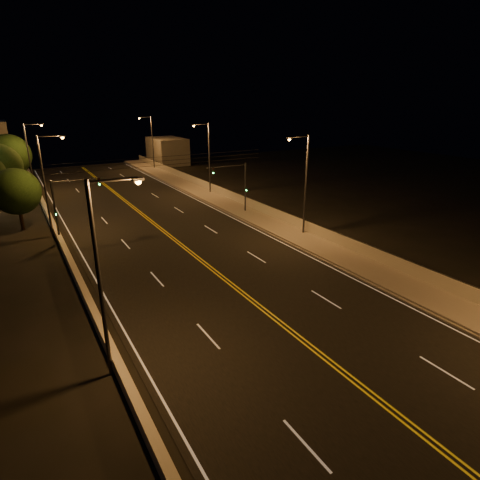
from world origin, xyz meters
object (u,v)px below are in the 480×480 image
streetlight_2 (208,154)px  traffic_signal_right (238,183)px  tree_0 (16,192)px  tree_3 (9,155)px  streetlight_4 (104,270)px  traffic_signal_left (66,202)px  streetlight_1 (304,180)px  streetlight_3 (151,139)px  streetlight_5 (47,180)px  streetlight_6 (31,155)px

streetlight_2 → traffic_signal_right: (-1.55, -11.26, -1.86)m
traffic_signal_right → tree_0: tree_0 is taller
tree_0 → tree_3: (0.14, 22.07, 1.11)m
streetlight_4 → tree_0: 28.76m
streetlight_2 → traffic_signal_left: bearing=-151.0°
traffic_signal_right → streetlight_2: bearing=82.2°
traffic_signal_right → traffic_signal_left: bearing=180.0°
streetlight_1 → streetlight_2: 21.38m
streetlight_2 → streetlight_3: bearing=90.0°
streetlight_5 → streetlight_2: bearing=23.0°
streetlight_5 → traffic_signal_right: bearing=-6.1°
streetlight_3 → tree_3: (-24.04, -7.78, -0.48)m
streetlight_5 → streetlight_6: size_ratio=1.00×
traffic_signal_right → tree_3: 36.13m
streetlight_5 → tree_3: streetlight_5 is taller
streetlight_6 → tree_0: size_ratio=1.53×
streetlight_2 → tree_3: streetlight_2 is taller
streetlight_5 → traffic_signal_right: streetlight_5 is taller
streetlight_1 → streetlight_4: 24.75m
traffic_signal_left → tree_3: tree_3 is taller
streetlight_3 → tree_0: bearing=-129.0°
streetlight_5 → traffic_signal_left: streetlight_5 is taller
traffic_signal_left → streetlight_5: bearing=118.3°
streetlight_2 → traffic_signal_left: size_ratio=1.65×
streetlight_2 → streetlight_6: (-21.48, 11.58, 0.00)m
streetlight_2 → streetlight_6: same height
streetlight_4 → traffic_signal_left: 22.52m
traffic_signal_right → tree_0: bearing=164.7°
streetlight_1 → streetlight_5: (-21.48, 12.25, 0.00)m
traffic_signal_left → tree_0: tree_0 is taller
tree_0 → streetlight_6: bearing=80.8°
traffic_signal_right → streetlight_1: bearing=-81.3°
streetlight_3 → streetlight_4: (-21.48, -58.43, 0.00)m
traffic_signal_right → streetlight_6: bearing=131.1°
traffic_signal_right → streetlight_3: bearing=87.5°
streetlight_2 → tree_3: bearing=144.7°
streetlight_3 → traffic_signal_right: 36.11m
streetlight_4 → tree_3: streetlight_4 is taller
streetlight_3 → traffic_signal_left: 41.41m
streetlight_1 → streetlight_3: (0.00, 46.14, 0.00)m
streetlight_1 → streetlight_4: size_ratio=1.00×
streetlight_6 → traffic_signal_left: (1.15, -22.84, -1.86)m
tree_3 → streetlight_4: bearing=-87.1°
streetlight_3 → streetlight_6: (-21.48, -13.19, 0.00)m
tree_3 → streetlight_5: bearing=-84.4°
streetlight_1 → traffic_signal_right: 10.40m
streetlight_4 → traffic_signal_right: bearing=48.4°
streetlight_4 → traffic_signal_left: (1.15, 22.41, -1.86)m
streetlight_2 → streetlight_5: 23.34m
traffic_signal_right → traffic_signal_left: 18.78m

